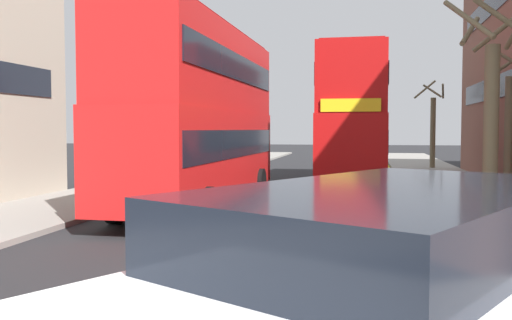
{
  "coord_description": "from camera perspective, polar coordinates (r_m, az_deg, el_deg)",
  "views": [
    {
      "loc": [
        2.9,
        -1.37,
        2.49
      ],
      "look_at": [
        0.5,
        11.0,
        1.8
      ],
      "focal_mm": 39.76,
      "sensor_mm": 36.0,
      "label": 1
    }
  ],
  "objects": [
    {
      "name": "kerb_line_outer",
      "position": [
        15.64,
        16.44,
        -6.14
      ],
      "size": [
        0.1,
        56.0,
        0.01
      ],
      "primitive_type": "cube",
      "color": "yellow",
      "rests_on": "ground"
    },
    {
      "name": "street_tree_near",
      "position": [
        22.16,
        24.05,
        3.48
      ],
      "size": [
        1.71,
        1.77,
        5.29
      ],
      "color": "#6B6047",
      "rests_on": "sidewalk_right"
    },
    {
      "name": "sidewalk_right",
      "position": [
        17.9,
        22.56,
        -4.88
      ],
      "size": [
        4.0,
        80.0,
        0.14
      ],
      "primitive_type": "cube",
      "color": "gray",
      "rests_on": "ground"
    },
    {
      "name": "street_tree_far",
      "position": [
        14.2,
        22.58,
        4.01
      ],
      "size": [
        2.22,
        2.22,
        5.41
      ],
      "color": "#6B6047",
      "rests_on": "sidewalk_right"
    },
    {
      "name": "kerb_line_inner",
      "position": [
        15.63,
        15.85,
        -6.14
      ],
      "size": [
        0.1,
        56.0,
        0.01
      ],
      "primitive_type": "cube",
      "color": "yellow",
      "rests_on": "ground"
    },
    {
      "name": "double_decker_bus_oncoming",
      "position": [
        24.67,
        9.96,
        4.33
      ],
      "size": [
        2.89,
        10.84,
        5.64
      ],
      "color": "#B20F0F",
      "rests_on": "ground"
    },
    {
      "name": "street_tree_mid",
      "position": [
        36.27,
        17.36,
        3.17
      ],
      "size": [
        1.84,
        1.87,
        5.41
      ],
      "color": "#6B6047",
      "rests_on": "sidewalk_right"
    },
    {
      "name": "double_decker_bus_away",
      "position": [
        17.88,
        -5.7,
        4.84
      ],
      "size": [
        2.93,
        10.85,
        5.64
      ],
      "color": "red",
      "rests_on": "ground"
    },
    {
      "name": "sidewalk_left",
      "position": [
        19.9,
        -17.35,
        -4.0
      ],
      "size": [
        4.0,
        80.0,
        0.14
      ],
      "primitive_type": "cube",
      "color": "gray",
      "rests_on": "ground"
    }
  ]
}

